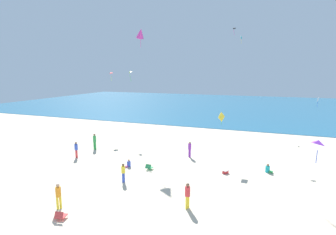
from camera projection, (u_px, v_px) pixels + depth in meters
ground_plane at (176, 170)px, 22.92m from camera, size 120.00×120.00×0.00m
ocean_water at (238, 106)px, 67.17m from camera, size 120.00×60.00×0.05m
beach_chair_far_right at (61, 216)px, 15.14m from camera, size 0.63×0.73×0.54m
beach_chair_near_camera at (149, 167)px, 22.94m from camera, size 0.57×0.64×0.52m
cooler_box at (225, 172)px, 22.13m from camera, size 0.49×0.56×0.28m
person_0 at (190, 148)px, 26.25m from camera, size 0.45×0.45×1.59m
person_2 at (58, 194)px, 16.25m from camera, size 0.44×0.44×1.64m
person_3 at (95, 140)px, 28.86m from camera, size 0.38×0.38×1.76m
person_4 at (128, 164)px, 23.66m from camera, size 0.58×0.61×0.70m
person_5 at (76, 149)px, 26.07m from camera, size 0.42×0.42×1.60m
person_6 at (188, 194)px, 16.30m from camera, size 0.41×0.41×1.65m
person_7 at (123, 171)px, 20.27m from camera, size 0.31×0.31×1.47m
person_8 at (268, 169)px, 22.33m from camera, size 0.65×0.43×0.75m
kite_white at (318, 100)px, 38.12m from camera, size 0.35×0.78×1.52m
kite_purple at (318, 142)px, 10.37m from camera, size 0.61×0.62×0.98m
kite_magenta at (140, 33)px, 29.06m from camera, size 1.45×1.43×2.12m
kite_yellow at (221, 117)px, 24.19m from camera, size 0.48×0.79×1.17m
kite_red at (111, 73)px, 35.61m from camera, size 0.55×0.67×1.28m
kite_lime at (130, 72)px, 34.12m from camera, size 0.58×0.63×1.38m
kite_black at (234, 28)px, 32.12m from camera, size 0.45×0.44×0.94m
kite_teal at (241, 38)px, 41.76m from camera, size 0.17×0.50×1.23m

